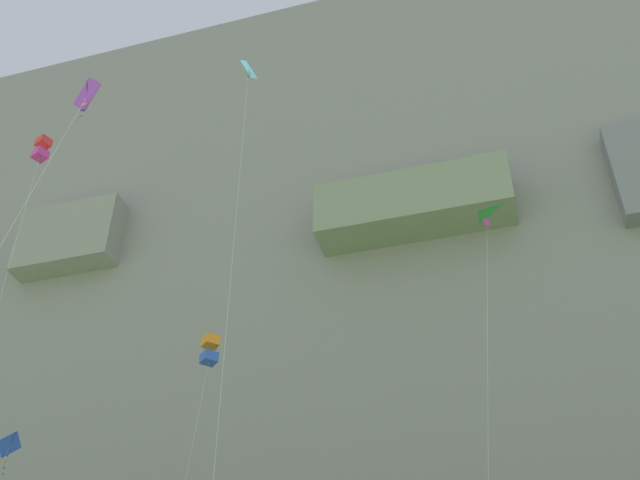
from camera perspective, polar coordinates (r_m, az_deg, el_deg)
name	(u,v)px	position (r m, az deg, el deg)	size (l,w,h in m)	color
cliff_face	(448,346)	(68.62, 9.35, -7.67)	(180.00, 29.25, 69.11)	gray
kite_diamond_high_left	(71,122)	(28.47, -17.80, 8.22)	(1.37, 5.62, 23.66)	purple
kite_delta_front_field	(480,231)	(39.25, 11.68, 0.67)	(3.34, 4.34, 26.13)	green
kite_box_low_left	(210,351)	(44.22, -8.10, -8.06)	(1.62, 2.91, 23.63)	orange
kite_diamond_far_left	(245,115)	(39.43, -5.53, 9.13)	(1.21, 2.95, 34.34)	#38B2D1
kite_diamond_mid_right	(4,457)	(50.09, -22.16, -14.53)	(0.91, 4.48, 20.26)	blue
kite_box_near_cliff	(41,151)	(50.75, -19.77, 6.19)	(2.70, 2.49, 35.51)	red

